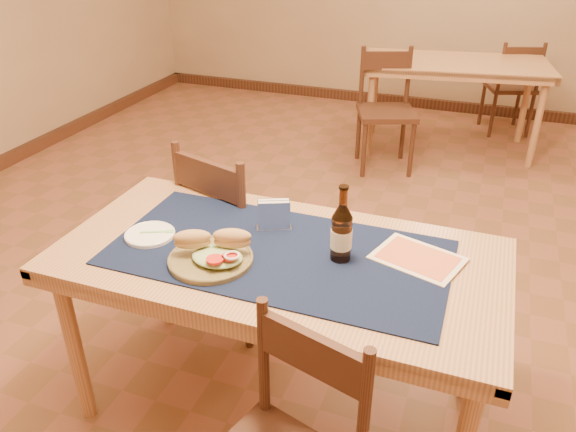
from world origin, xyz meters
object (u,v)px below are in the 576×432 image
(main_table, at_px, (279,272))
(beer_bottle, at_px, (341,233))
(back_table, at_px, (455,71))
(napkin_holder, at_px, (274,216))
(chair_main_far, at_px, (236,232))
(sandwich_plate, at_px, (213,254))

(main_table, xyz_separation_m, beer_bottle, (0.22, 0.04, 0.19))
(back_table, xyz_separation_m, napkin_holder, (-0.39, -3.05, 0.14))
(back_table, height_order, chair_main_far, chair_main_far)
(chair_main_far, height_order, napkin_holder, chair_main_far)
(main_table, height_order, back_table, same)
(back_table, height_order, napkin_holder, napkin_holder)
(back_table, distance_m, sandwich_plate, 3.38)
(beer_bottle, xyz_separation_m, napkin_holder, (-0.30, 0.12, -0.05))
(back_table, height_order, beer_bottle, beer_bottle)
(main_table, height_order, chair_main_far, chair_main_far)
(chair_main_far, xyz_separation_m, sandwich_plate, (0.21, -0.61, 0.29))
(back_table, bearing_deg, main_table, -95.62)
(main_table, relative_size, chair_main_far, 1.68)
(chair_main_far, distance_m, sandwich_plate, 0.71)
(chair_main_far, distance_m, beer_bottle, 0.84)
(back_table, xyz_separation_m, chair_main_far, (-0.71, -2.72, -0.17))
(back_table, relative_size, sandwich_plate, 5.24)
(sandwich_plate, bearing_deg, napkin_holder, 68.62)
(main_table, bearing_deg, sandwich_plate, -144.20)
(chair_main_far, relative_size, napkin_holder, 6.79)
(sandwich_plate, bearing_deg, main_table, 35.80)
(back_table, bearing_deg, sandwich_plate, -98.61)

